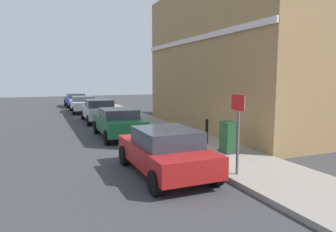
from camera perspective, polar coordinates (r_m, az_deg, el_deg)
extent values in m
plane|color=#38383A|center=(11.49, -0.17, -7.43)|extent=(80.00, 80.00, 0.00)
cube|color=gray|center=(17.60, -2.25, -2.06)|extent=(2.75, 30.00, 0.15)
cube|color=#9E7A4C|center=(17.88, 13.46, 10.23)|extent=(6.08, 12.31, 7.82)
cube|color=silver|center=(16.34, 4.55, 13.93)|extent=(0.12, 12.31, 0.24)
cube|color=maroon|center=(9.24, -0.58, -7.08)|extent=(1.82, 4.01, 0.60)
cube|color=#2D333D|center=(9.02, -0.29, -3.98)|extent=(1.60, 1.96, 0.51)
cylinder|color=black|center=(10.39, -8.08, -7.25)|extent=(0.22, 0.64, 0.64)
cylinder|color=black|center=(10.94, 0.65, -6.45)|extent=(0.22, 0.64, 0.64)
cylinder|color=black|center=(7.74, -2.34, -12.27)|extent=(0.22, 0.64, 0.64)
cylinder|color=black|center=(8.46, 8.74, -10.63)|extent=(0.22, 0.64, 0.64)
cube|color=#195933|center=(15.07, -9.12, -1.49)|extent=(1.87, 4.07, 0.66)
cube|color=#2D333D|center=(14.97, -9.13, 0.50)|extent=(1.62, 1.97, 0.44)
cylinder|color=black|center=(16.39, -13.16, -2.06)|extent=(0.23, 0.64, 0.64)
cylinder|color=black|center=(16.73, -7.38, -1.75)|extent=(0.23, 0.64, 0.64)
cylinder|color=black|center=(13.54, -11.21, -3.94)|extent=(0.23, 0.64, 0.64)
cylinder|color=black|center=(13.94, -4.31, -3.50)|extent=(0.23, 0.64, 0.64)
cube|color=#B7B7BC|center=(20.67, -12.65, 0.77)|extent=(1.91, 4.18, 0.67)
cube|color=#2D333D|center=(20.51, -12.65, 2.30)|extent=(1.65, 2.02, 0.49)
cylinder|color=black|center=(22.10, -15.46, 0.21)|extent=(0.23, 0.64, 0.64)
cylinder|color=black|center=(22.34, -11.07, 0.41)|extent=(0.23, 0.64, 0.64)
cylinder|color=black|center=(19.10, -14.45, -0.82)|extent=(0.23, 0.64, 0.64)
cylinder|color=black|center=(19.38, -9.40, -0.57)|extent=(0.23, 0.64, 0.64)
cube|color=silver|center=(26.72, -15.49, 2.03)|extent=(1.96, 4.48, 0.62)
cube|color=#2D333D|center=(26.58, -15.50, 3.08)|extent=(1.68, 2.13, 0.42)
cylinder|color=black|center=(28.32, -17.59, 1.61)|extent=(0.24, 0.65, 0.64)
cylinder|color=black|center=(28.49, -14.08, 1.76)|extent=(0.24, 0.65, 0.64)
cylinder|color=black|center=(25.01, -17.05, 0.94)|extent=(0.24, 0.65, 0.64)
cylinder|color=black|center=(25.21, -13.09, 1.11)|extent=(0.24, 0.65, 0.64)
cube|color=navy|center=(32.00, -16.73, 2.78)|extent=(1.88, 4.15, 0.60)
cube|color=#2D333D|center=(31.83, -16.74, 3.63)|extent=(1.64, 1.99, 0.41)
cylinder|color=black|center=(33.46, -18.47, 2.38)|extent=(0.23, 0.64, 0.64)
cylinder|color=black|center=(33.63, -15.50, 2.51)|extent=(0.23, 0.64, 0.64)
cylinder|color=black|center=(30.44, -18.06, 1.95)|extent=(0.23, 0.64, 0.64)
cylinder|color=black|center=(30.62, -14.80, 2.10)|extent=(0.23, 0.64, 0.64)
cube|color=#1E4C28|center=(11.48, 11.05, -3.86)|extent=(0.40, 0.55, 1.15)
cube|color=#333333|center=(11.59, 10.98, -6.46)|extent=(0.46, 0.61, 0.08)
cylinder|color=black|center=(12.97, 7.18, -2.97)|extent=(0.12, 0.12, 0.95)
sphere|color=black|center=(12.90, 7.22, -0.80)|extent=(0.14, 0.14, 0.14)
cylinder|color=#59595B|center=(8.88, 12.84, -3.35)|extent=(0.08, 0.08, 2.30)
cube|color=white|center=(8.75, 12.90, 2.44)|extent=(0.03, 0.56, 0.40)
cube|color=red|center=(8.74, 12.82, 2.44)|extent=(0.01, 0.60, 0.44)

